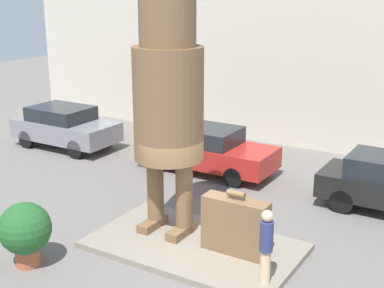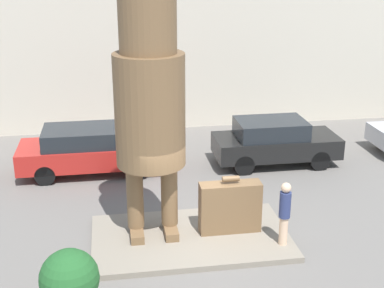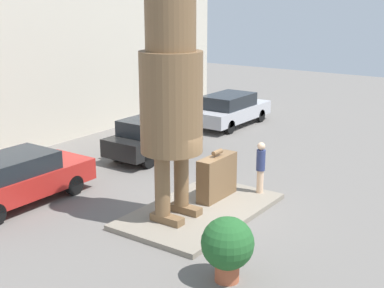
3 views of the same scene
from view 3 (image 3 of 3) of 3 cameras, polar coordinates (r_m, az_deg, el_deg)
The scene contains 9 objects.
ground_plane at distance 15.48m, azimuth 0.94°, elevation -7.39°, with size 60.00×60.00×0.00m, color slate.
pedestal at distance 15.46m, azimuth 0.94°, elevation -7.14°, with size 4.90×2.89×0.14m.
statue_figure at distance 13.91m, azimuth -2.24°, elevation 6.01°, with size 1.66×1.66×6.13m.
giant_suitcase at distance 16.05m, azimuth 2.68°, elevation -3.51°, with size 1.54×0.47×1.49m.
tourist at distance 16.49m, azimuth 7.33°, elevation -2.27°, with size 0.27×0.27×1.61m.
parked_car_red at distance 16.72m, azimuth -18.23°, elevation -3.47°, with size 4.62×1.82×1.53m.
parked_car_black at distance 20.61m, azimuth -4.14°, elevation 0.86°, with size 4.15×1.73×1.56m.
parked_car_silver at distance 25.66m, azimuth 4.10°, elevation 3.74°, with size 4.69×1.85×1.54m.
planter_pot at distance 11.73m, azimuth 3.81°, elevation -10.72°, with size 1.16×1.16×1.47m.
Camera 3 is at (-11.79, -8.03, 6.03)m, focal length 50.00 mm.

